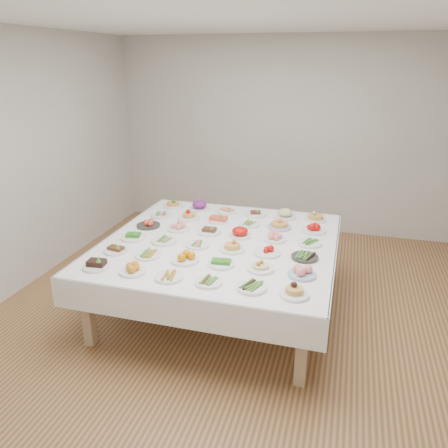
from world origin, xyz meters
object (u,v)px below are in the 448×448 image
(display_table, at_px, (220,247))
(dish_35, at_px, (315,215))
(dish_0, at_px, (97,262))
(dish_18, at_px, (148,223))

(display_table, distance_m, dish_35, 1.24)
(dish_0, height_order, dish_18, dish_0)
(display_table, height_order, dish_35, dish_35)
(dish_0, xyz_separation_m, dish_18, (-0.00, 1.05, -0.01))
(display_table, xyz_separation_m, dish_35, (0.86, 0.87, 0.13))
(dish_0, relative_size, dish_35, 1.05)
(dish_0, bearing_deg, dish_35, 45.23)
(dish_18, bearing_deg, dish_0, -89.78)
(dish_35, bearing_deg, dish_0, -134.77)
(display_table, distance_m, dish_18, 0.89)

